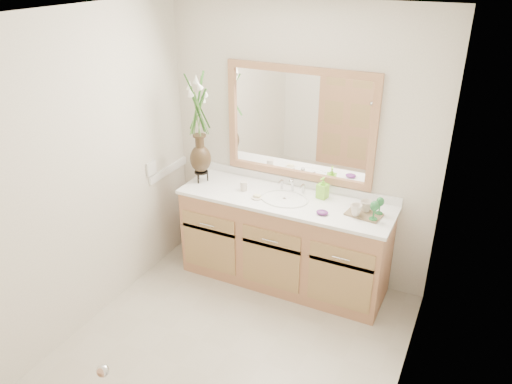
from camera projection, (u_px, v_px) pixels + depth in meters
The scene contains 22 objects.
floor at pixel (230, 351), 3.75m from camera, with size 2.60×2.60×0.00m, color #BEB5A2.
ceiling at pixel (220, 15), 2.71m from camera, with size 2.40×2.60×0.02m, color white.
wall_back at pixel (299, 146), 4.28m from camera, with size 2.40×0.02×2.40m, color silver.
wall_front at pixel (81, 335), 2.18m from camera, with size 2.40×0.02×2.40m, color silver.
wall_left at pixel (84, 177), 3.70m from camera, with size 0.02×2.60×2.40m, color silver.
wall_right at pixel (415, 254), 2.76m from camera, with size 0.02×2.60×2.40m, color silver.
vanity at pixel (284, 242), 4.40m from camera, with size 1.80×0.55×0.80m.
counter at pixel (285, 200), 4.22m from camera, with size 1.84×0.57×0.03m, color white.
sink at pixel (284, 205), 4.22m from camera, with size 0.38×0.34×0.23m.
mirror at pixel (299, 124), 4.18m from camera, with size 1.32×0.04×0.97m.
switch_plate at pixel (151, 168), 4.41m from camera, with size 0.02×0.12×0.12m, color white.
door at pixel (42, 346), 2.39m from camera, with size 0.80×0.03×2.00m, color #B07756.
flower_vase at pixel (198, 115), 4.26m from camera, with size 0.22×0.22×0.91m.
tumbler at pixel (244, 186), 4.34m from camera, with size 0.06×0.06×0.08m, color beige.
soap_dish at pixel (257, 197), 4.21m from camera, with size 0.10×0.10×0.03m.
soap_bottle at pixel (323, 189), 4.19m from camera, with size 0.08×0.08×0.17m, color #87E435.
purple_dish at pixel (322, 212), 3.95m from camera, with size 0.10×0.08×0.03m, color #5B2369.
tray at pixel (364, 214), 3.94m from camera, with size 0.27×0.18×0.01m, color brown.
mug_left at pixel (356, 210), 3.90m from camera, with size 0.09×0.09×0.09m, color beige.
mug_right at pixel (366, 206), 3.95m from camera, with size 0.10×0.09×0.10m, color beige.
goblet_front at pixel (374, 207), 3.81m from camera, with size 0.07×0.07×0.16m.
goblet_back at pixel (380, 203), 3.90m from camera, with size 0.06×0.06×0.14m.
Camera 1 is at (1.43, -2.48, 2.71)m, focal length 35.00 mm.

